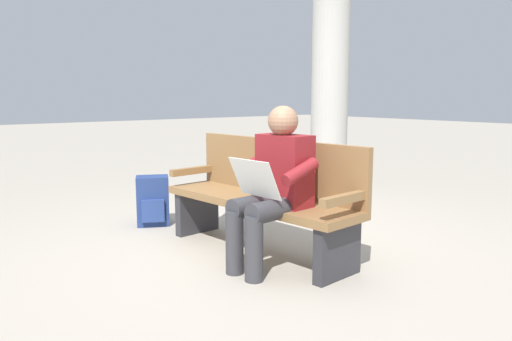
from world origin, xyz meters
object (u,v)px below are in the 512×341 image
at_px(bench_near, 264,195).
at_px(support_pillar, 330,62).
at_px(person_seated, 274,183).
at_px(backpack, 153,201).

bearing_deg(bench_near, support_pillar, -63.34).
relative_size(bench_near, support_pillar, 0.55).
height_order(person_seated, backpack, person_seated).
xyz_separation_m(person_seated, support_pillar, (1.67, -2.34, 1.02)).
bearing_deg(person_seated, support_pillar, -59.35).
xyz_separation_m(backpack, support_pillar, (0.02, -2.47, 1.42)).
height_order(person_seated, support_pillar, support_pillar).
bearing_deg(bench_near, person_seated, 145.64).
bearing_deg(bench_near, backpack, 9.72).
height_order(bench_near, backpack, bench_near).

